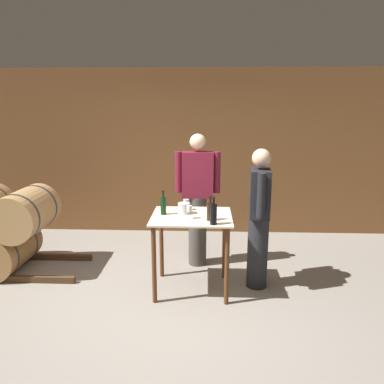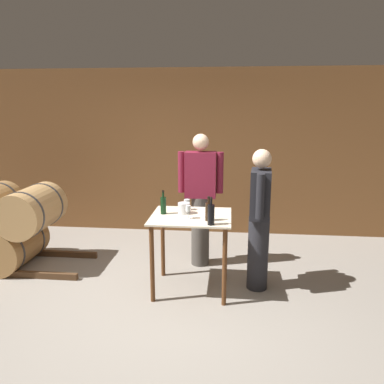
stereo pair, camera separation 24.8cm
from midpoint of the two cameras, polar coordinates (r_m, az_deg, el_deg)
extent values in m
plane|color=gray|center=(4.18, -2.43, -17.23)|extent=(14.00, 14.00, 0.00)
cube|color=brown|center=(6.21, 0.84, 5.99)|extent=(8.40, 0.05, 2.70)
cube|color=#4C331E|center=(6.05, -25.02, -8.26)|extent=(2.62, 0.06, 0.08)
cylinder|color=#9E7242|center=(5.53, -24.33, -7.35)|extent=(0.58, 0.86, 0.58)
cylinder|color=#38383D|center=(5.33, -25.71, -8.26)|extent=(0.60, 0.03, 0.60)
cylinder|color=#38383D|center=(5.74, -23.05, -6.50)|extent=(0.60, 0.03, 0.60)
cylinder|color=#38383D|center=(5.76, -26.15, -1.60)|extent=(0.60, 0.03, 0.60)
cylinder|color=tan|center=(5.24, -21.93, -2.54)|extent=(0.58, 0.86, 0.58)
cylinder|color=#38383D|center=(5.03, -23.28, -3.31)|extent=(0.60, 0.03, 0.60)
cylinder|color=#38383D|center=(5.47, -20.69, -1.83)|extent=(0.60, 0.03, 0.60)
cube|color=beige|center=(4.22, 1.55, -3.76)|extent=(0.90, 0.77, 0.02)
cylinder|color=#593319|center=(4.12, -4.36, -10.89)|extent=(0.05, 0.05, 0.88)
cylinder|color=#593319|center=(4.06, 6.76, -11.30)|extent=(0.05, 0.05, 0.88)
cylinder|color=#593319|center=(4.71, -2.96, -7.72)|extent=(0.05, 0.05, 0.88)
cylinder|color=#593319|center=(4.66, 6.65, -8.03)|extent=(0.05, 0.05, 0.88)
cylinder|color=black|center=(4.26, -2.73, -2.09)|extent=(0.07, 0.07, 0.20)
cylinder|color=black|center=(4.23, -2.75, -0.29)|extent=(0.02, 0.02, 0.08)
cylinder|color=black|center=(4.22, -2.76, 0.10)|extent=(0.03, 0.03, 0.02)
cylinder|color=black|center=(4.02, 4.31, -3.05)|extent=(0.07, 0.07, 0.19)
cylinder|color=black|center=(3.99, 4.34, -1.21)|extent=(0.02, 0.02, 0.07)
cylinder|color=black|center=(3.98, 4.35, -0.83)|extent=(0.03, 0.03, 0.02)
cylinder|color=black|center=(3.88, 4.75, -3.49)|extent=(0.07, 0.07, 0.22)
cylinder|color=black|center=(3.84, 4.79, -1.38)|extent=(0.02, 0.02, 0.08)
cylinder|color=black|center=(3.83, 4.80, -0.95)|extent=(0.03, 0.03, 0.02)
cylinder|color=silver|center=(4.45, 0.81, -2.72)|extent=(0.06, 0.06, 0.00)
cylinder|color=silver|center=(4.44, 0.81, -2.30)|extent=(0.01, 0.01, 0.06)
cylinder|color=silver|center=(4.42, 0.81, -1.52)|extent=(0.07, 0.07, 0.06)
cylinder|color=silver|center=(4.11, 1.15, -4.05)|extent=(0.06, 0.06, 0.00)
cylinder|color=silver|center=(4.10, 1.15, -3.48)|extent=(0.01, 0.01, 0.08)
cylinder|color=silver|center=(4.08, 1.15, -2.51)|extent=(0.06, 0.06, 0.06)
cylinder|color=silver|center=(4.29, 0.41, -2.49)|extent=(0.14, 0.14, 0.12)
cylinder|color=#4C4742|center=(5.05, 2.69, -5.94)|extent=(0.24, 0.24, 0.94)
cube|color=maroon|center=(4.85, 2.78, 2.65)|extent=(0.40, 0.22, 0.59)
sphere|color=beige|center=(4.79, 2.84, 7.62)|extent=(0.21, 0.21, 0.21)
cylinder|color=maroon|center=(4.84, 5.75, 2.93)|extent=(0.09, 0.09, 0.53)
cylinder|color=maroon|center=(4.87, -0.16, 3.05)|extent=(0.09, 0.09, 0.53)
cylinder|color=#232328|center=(4.49, 11.61, -9.09)|extent=(0.24, 0.24, 0.88)
cube|color=black|center=(4.28, 12.03, -0.26)|extent=(0.25, 0.42, 0.54)
sphere|color=beige|center=(4.21, 12.29, 4.98)|extent=(0.21, 0.21, 0.21)
cylinder|color=black|center=(4.52, 12.00, 0.78)|extent=(0.09, 0.09, 0.49)
cylinder|color=black|center=(4.03, 12.11, -0.69)|extent=(0.09, 0.09, 0.49)
camera|label=1|loc=(0.12, -88.33, 0.38)|focal=35.00mm
camera|label=2|loc=(0.12, 91.67, -0.38)|focal=35.00mm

